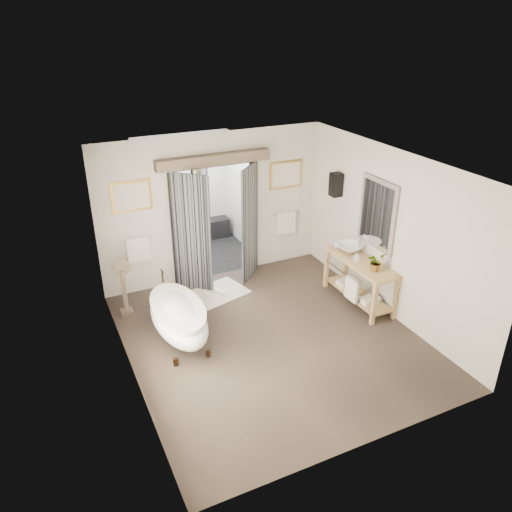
# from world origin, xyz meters

# --- Properties ---
(ground_plane) EXTENTS (5.00, 5.00, 0.00)m
(ground_plane) POSITION_xyz_m (0.00, 0.00, 0.00)
(ground_plane) COLOR #4B3D30
(room_shell) EXTENTS (4.52, 5.02, 2.91)m
(room_shell) POSITION_xyz_m (-0.04, -0.12, 1.86)
(room_shell) COLOR beige
(room_shell) RESTS_ON ground_plane
(shower_room) EXTENTS (2.22, 2.01, 2.51)m
(shower_room) POSITION_xyz_m (0.00, 3.99, 0.91)
(shower_room) COLOR black
(shower_room) RESTS_ON ground_plane
(back_wall_dressing) EXTENTS (3.82, 0.69, 2.52)m
(back_wall_dressing) POSITION_xyz_m (0.00, 2.32, 1.56)
(back_wall_dressing) COLOR black
(back_wall_dressing) RESTS_ON ground_plane
(clawfoot_tub) EXTENTS (0.80, 1.79, 0.88)m
(clawfoot_tub) POSITION_xyz_m (-1.37, 0.64, 0.43)
(clawfoot_tub) COLOR black
(clawfoot_tub) RESTS_ON ground_plane
(vanity) EXTENTS (0.57, 1.60, 0.85)m
(vanity) POSITION_xyz_m (1.95, 0.36, 0.51)
(vanity) COLOR tan
(vanity) RESTS_ON ground_plane
(pedestal_mirror) EXTENTS (0.32, 0.21, 1.08)m
(pedestal_mirror) POSITION_xyz_m (-1.99, 1.78, 0.46)
(pedestal_mirror) COLOR #6E5F4C
(pedestal_mirror) RESTS_ON ground_plane
(rug) EXTENTS (1.36, 1.08, 0.01)m
(rug) POSITION_xyz_m (-0.33, 1.75, 0.01)
(rug) COLOR beige
(rug) RESTS_ON ground_plane
(slippers) EXTENTS (0.42, 0.28, 0.05)m
(slippers) POSITION_xyz_m (-0.35, 1.75, 0.04)
(slippers) COLOR white
(slippers) RESTS_ON rug
(basin) EXTENTS (0.52, 0.52, 0.17)m
(basin) POSITION_xyz_m (1.99, 0.74, 0.93)
(basin) COLOR white
(basin) RESTS_ON vanity
(plant) EXTENTS (0.34, 0.31, 0.33)m
(plant) POSITION_xyz_m (1.97, -0.04, 1.01)
(plant) COLOR gray
(plant) RESTS_ON vanity
(soap_bottle_a) EXTENTS (0.10, 0.10, 0.17)m
(soap_bottle_a) POSITION_xyz_m (1.89, 0.41, 0.94)
(soap_bottle_a) COLOR gray
(soap_bottle_a) RESTS_ON vanity
(soap_bottle_b) EXTENTS (0.14, 0.14, 0.17)m
(soap_bottle_b) POSITION_xyz_m (1.89, 1.01, 0.93)
(soap_bottle_b) COLOR gray
(soap_bottle_b) RESTS_ON vanity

